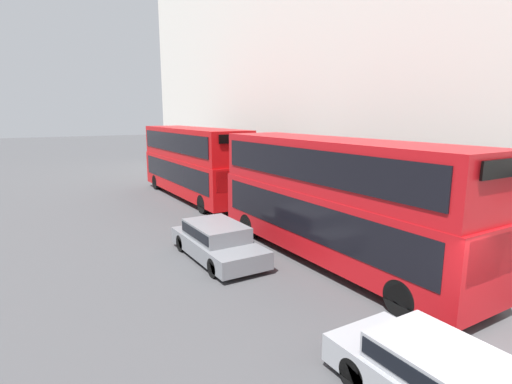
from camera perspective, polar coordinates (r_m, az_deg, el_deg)
The scene contains 4 objects.
ground_plane at distance 9.91m, azimuth 31.33°, elevation -22.06°, with size 200.00×200.00×0.00m, color #424244.
bus_leading at distance 14.10m, azimuth 11.02°, elevation -0.47°, with size 2.59×11.14×4.33m.
bus_second_in_queue at distance 25.04m, azimuth -9.03°, elevation 4.58°, with size 2.59×11.34×4.34m.
car_hatchback at distance 14.56m, azimuth -5.60°, elevation -6.84°, with size 1.87×4.54×1.30m.
Camera 1 is at (-7.69, -3.53, 5.16)m, focal length 28.00 mm.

